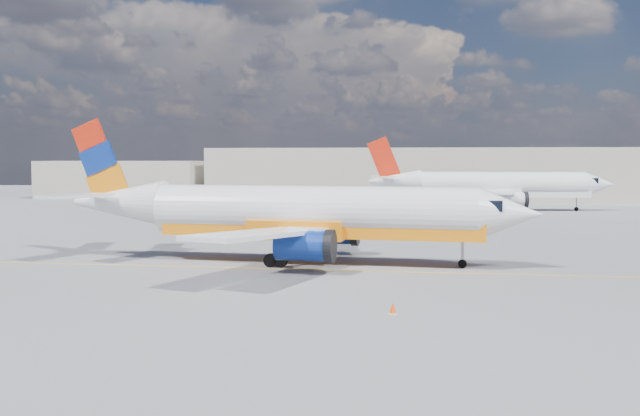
# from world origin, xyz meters

# --- Properties ---
(ground) EXTENTS (240.00, 240.00, 0.00)m
(ground) POSITION_xyz_m (0.00, 0.00, 0.00)
(ground) COLOR #5A5A5F
(ground) RESTS_ON ground
(taxi_line) EXTENTS (70.00, 0.15, 0.01)m
(taxi_line) POSITION_xyz_m (0.00, 3.00, 0.01)
(taxi_line) COLOR yellow
(taxi_line) RESTS_ON ground
(terminal_main) EXTENTS (70.00, 14.00, 8.00)m
(terminal_main) POSITION_xyz_m (5.00, 75.00, 4.00)
(terminal_main) COLOR beige
(terminal_main) RESTS_ON ground
(terminal_annex) EXTENTS (26.00, 10.00, 6.00)m
(terminal_annex) POSITION_xyz_m (-45.00, 72.00, 3.00)
(terminal_annex) COLOR beige
(terminal_annex) RESTS_ON ground
(main_jet) EXTENTS (30.04, 23.70, 9.10)m
(main_jet) POSITION_xyz_m (-3.79, 5.71, 3.03)
(main_jet) COLOR white
(main_jet) RESTS_ON ground
(second_jet) EXTENTS (30.20, 23.79, 9.16)m
(second_jet) POSITION_xyz_m (12.05, 52.32, 3.05)
(second_jet) COLOR white
(second_jet) RESTS_ON ground
(traffic_cone) EXTENTS (0.35, 0.35, 0.49)m
(traffic_cone) POSITION_xyz_m (2.71, -8.04, 0.24)
(traffic_cone) COLOR white
(traffic_cone) RESTS_ON ground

